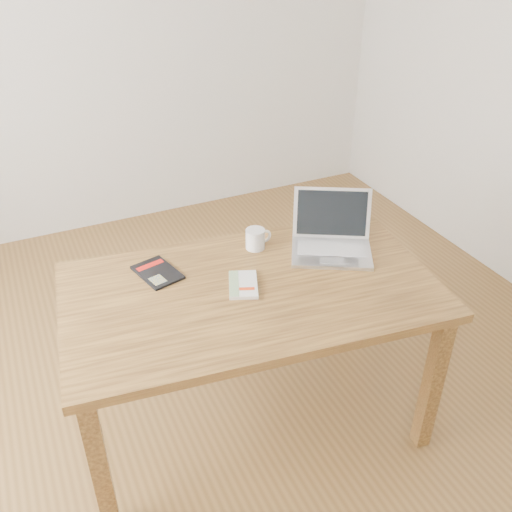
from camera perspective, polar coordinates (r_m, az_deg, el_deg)
name	(u,v)px	position (r m, az deg, el deg)	size (l,w,h in m)	color
room	(198,132)	(2.08, -5.85, 12.24)	(4.04, 4.04, 2.70)	brown
desk	(251,305)	(2.32, -0.50, -4.96)	(1.57, 1.02, 0.75)	brown
white_guidebook	(243,285)	(2.27, -1.30, -2.89)	(0.17, 0.21, 0.02)	silver
black_guidebook	(157,272)	(2.38, -9.84, -1.63)	(0.19, 0.24, 0.01)	black
laptop	(332,238)	(2.51, 7.57, 1.76)	(0.45, 0.43, 0.23)	silver
coffee_mug	(256,238)	(2.49, -0.01, 1.77)	(0.12, 0.08, 0.09)	white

